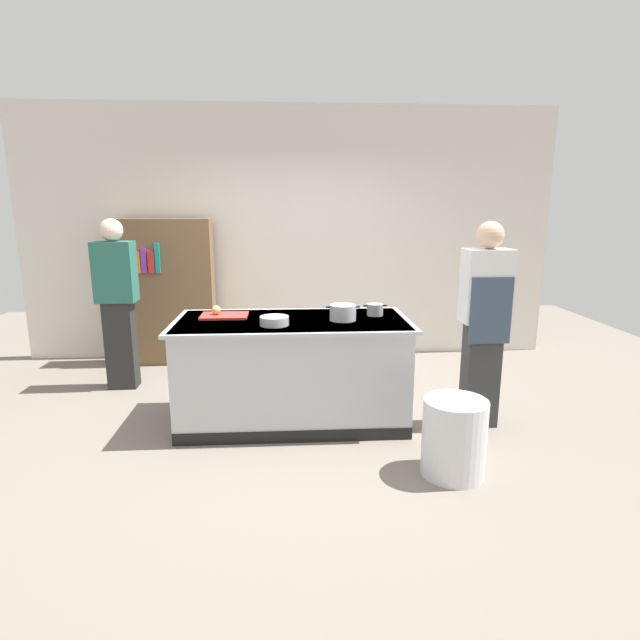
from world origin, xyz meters
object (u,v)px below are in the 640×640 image
Objects in this scene: person_chef at (484,320)px; mixing_bowl at (274,321)px; onion at (216,310)px; sauce_pan at (375,310)px; bookshelf at (166,292)px; stock_pot at (343,313)px; person_guest at (117,301)px; trash_bin at (454,437)px.

mixing_bowl is at bearing 102.34° from person_chef.
sauce_pan is at bearing -1.39° from onion.
bookshelf reaches higher than sauce_pan.
onion reaches higher than mixing_bowl.
person_guest is at bearing 155.34° from stock_pot.
mixing_bowl is 1.63m from trash_bin.
trash_bin is at bearing 161.54° from person_chef.
onion is at bearing 169.06° from stock_pot.
stock_pot reaches higher than trash_bin.
bookshelf is at bearing 135.61° from stock_pot.
onion is at bearing -63.76° from bookshelf.
person_chef and person_guest have the same top height.
sauce_pan is 0.12× the size of person_chef.
person_chef is 3.51m from person_guest.
person_guest is at bearing 145.53° from trash_bin.
sauce_pan is 2.60m from person_guest.
sauce_pan is 2.75m from bookshelf.
mixing_bowl is 0.14× the size of person_chef.
stock_pot is 1.36m from trash_bin.
stock_pot is 1.23× the size of mixing_bowl.
sauce_pan is at bearing 71.72° from person_guest.
sauce_pan is at bearing 81.76° from person_chef.
mixing_bowl is 0.14× the size of person_guest.
bookshelf is at bearing 123.42° from mixing_bowl.
bookshelf reaches higher than onion.
stock_pot is 0.17× the size of person_guest.
trash_bin is 3.84m from bookshelf.
trash_bin is at bearing 55.62° from person_guest.
onion is 0.38× the size of sauce_pan.
onion is 0.05× the size of person_guest.
person_guest reaches higher than trash_bin.
mixing_bowl reaches higher than trash_bin.
mixing_bowl is 1.96m from person_guest.
sauce_pan is (0.30, 0.17, -0.01)m from stock_pot.
sauce_pan is 1.37m from trash_bin.
person_guest is (-3.32, 1.14, -0.00)m from person_chef.
onion is at bearing 144.92° from mixing_bowl.
onion is at bearing 93.23° from person_chef.
sauce_pan is 0.89× the size of mixing_bowl.
stock_pot is at bearing 65.43° from person_guest.
bookshelf is at bearing 69.03° from person_chef.
mixing_bowl is at bearing -159.60° from sauce_pan.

